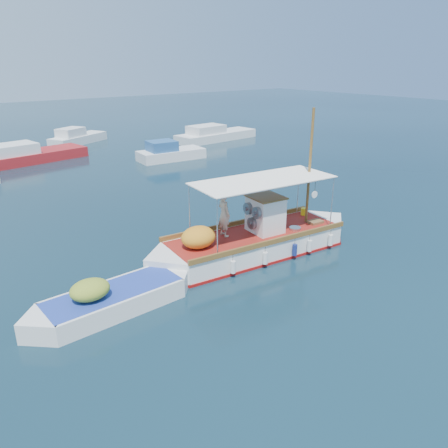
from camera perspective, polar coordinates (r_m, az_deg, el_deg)
ground at (r=18.29m, az=2.31°, el=-4.34°), size 160.00×160.00×0.00m
fishing_caique at (r=18.44m, az=3.89°, el=-2.32°), size 9.93×3.49×6.09m
dinghy at (r=14.98m, az=-14.34°, el=-9.73°), size 6.16×1.94×1.50m
bg_boat_n at (r=38.49m, az=-24.41°, el=8.05°), size 9.09×4.24×1.80m
bg_boat_ne at (r=36.39m, az=-7.16°, el=9.09°), size 5.55×2.65×1.80m
bg_boat_e at (r=45.09m, az=-1.29°, el=11.49°), size 9.12×3.44×1.80m
bg_boat_far_n at (r=45.57m, az=-18.67°, el=10.53°), size 6.34×4.62×1.80m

